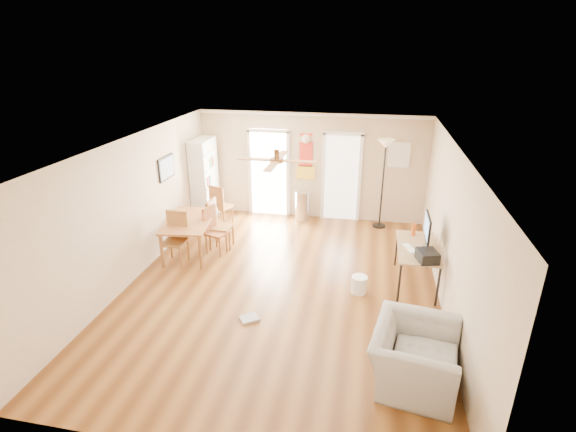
% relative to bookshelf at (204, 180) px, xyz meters
% --- Properties ---
extents(floor, '(7.00, 7.00, 0.00)m').
position_rel_bookshelf_xyz_m(floor, '(2.53, -2.89, -1.00)').
color(floor, brown).
rests_on(floor, ground).
extents(ceiling, '(5.50, 7.00, 0.00)m').
position_rel_bookshelf_xyz_m(ceiling, '(2.53, -2.89, 1.60)').
color(ceiling, silver).
rests_on(ceiling, floor).
extents(wall_back, '(5.50, 0.04, 2.60)m').
position_rel_bookshelf_xyz_m(wall_back, '(2.53, 0.61, 0.30)').
color(wall_back, beige).
rests_on(wall_back, floor).
extents(wall_front, '(5.50, 0.04, 2.60)m').
position_rel_bookshelf_xyz_m(wall_front, '(2.53, -6.39, 0.30)').
color(wall_front, beige).
rests_on(wall_front, floor).
extents(wall_left, '(0.04, 7.00, 2.60)m').
position_rel_bookshelf_xyz_m(wall_left, '(-0.22, -2.89, 0.30)').
color(wall_left, beige).
rests_on(wall_left, floor).
extents(wall_right, '(0.04, 7.00, 2.60)m').
position_rel_bookshelf_xyz_m(wall_right, '(5.28, -2.89, 0.30)').
color(wall_right, beige).
rests_on(wall_right, floor).
extents(crown_molding, '(5.50, 7.00, 0.08)m').
position_rel_bookshelf_xyz_m(crown_molding, '(2.53, -2.89, 1.56)').
color(crown_molding, white).
rests_on(crown_molding, wall_back).
extents(kitchen_doorway, '(0.90, 0.10, 2.10)m').
position_rel_bookshelf_xyz_m(kitchen_doorway, '(1.48, 0.59, 0.05)').
color(kitchen_doorway, white).
rests_on(kitchen_doorway, wall_back).
extents(bathroom_doorway, '(0.80, 0.10, 2.10)m').
position_rel_bookshelf_xyz_m(bathroom_doorway, '(3.28, 0.59, 0.05)').
color(bathroom_doorway, white).
rests_on(bathroom_doorway, wall_back).
extents(wall_decal, '(0.46, 0.03, 1.10)m').
position_rel_bookshelf_xyz_m(wall_decal, '(2.40, 0.59, 0.55)').
color(wall_decal, red).
rests_on(wall_decal, wall_back).
extents(ac_grille, '(0.50, 0.04, 0.60)m').
position_rel_bookshelf_xyz_m(ac_grille, '(4.58, 0.58, 0.70)').
color(ac_grille, white).
rests_on(ac_grille, wall_back).
extents(framed_poster, '(0.04, 0.66, 0.48)m').
position_rel_bookshelf_xyz_m(framed_poster, '(-0.20, -1.49, 0.70)').
color(framed_poster, black).
rests_on(framed_poster, wall_left).
extents(ceiling_fan, '(1.24, 1.24, 0.20)m').
position_rel_bookshelf_xyz_m(ceiling_fan, '(2.53, -3.19, 1.43)').
color(ceiling_fan, '#593819').
rests_on(ceiling_fan, ceiling).
extents(bookshelf, '(0.51, 0.94, 2.00)m').
position_rel_bookshelf_xyz_m(bookshelf, '(0.00, 0.00, 0.00)').
color(bookshelf, silver).
rests_on(bookshelf, floor).
extents(dining_table, '(1.07, 1.58, 0.74)m').
position_rel_bookshelf_xyz_m(dining_table, '(0.38, -1.89, -0.63)').
color(dining_table, '#A97136').
rests_on(dining_table, floor).
extents(dining_chair_right_a, '(0.46, 0.46, 1.05)m').
position_rel_bookshelf_xyz_m(dining_chair_right_a, '(0.93, -1.53, -0.47)').
color(dining_chair_right_a, '#9C6132').
rests_on(dining_chair_right_a, floor).
extents(dining_chair_right_b, '(0.50, 0.50, 0.98)m').
position_rel_bookshelf_xyz_m(dining_chair_right_b, '(0.93, -1.76, -0.51)').
color(dining_chair_right_b, '#A85F36').
rests_on(dining_chair_right_b, floor).
extents(dining_chair_near, '(0.43, 0.43, 1.04)m').
position_rel_bookshelf_xyz_m(dining_chair_near, '(0.27, -2.40, -0.48)').
color(dining_chair_near, '#A87236').
rests_on(dining_chair_near, floor).
extents(dining_chair_far, '(0.51, 0.51, 0.99)m').
position_rel_bookshelf_xyz_m(dining_chair_far, '(0.51, -0.27, -0.51)').
color(dining_chair_far, '#A16534').
rests_on(dining_chair_far, floor).
extents(trash_can, '(0.42, 0.42, 0.75)m').
position_rel_bookshelf_xyz_m(trash_can, '(2.37, 0.30, -0.63)').
color(trash_can, '#B3B3B5').
rests_on(trash_can, floor).
extents(torchiere_lamp, '(0.51, 0.51, 2.11)m').
position_rel_bookshelf_xyz_m(torchiere_lamp, '(4.26, 0.27, 0.05)').
color(torchiere_lamp, black).
rests_on(torchiere_lamp, floor).
extents(computer_desk, '(0.70, 1.40, 0.75)m').
position_rel_bookshelf_xyz_m(computer_desk, '(4.88, -2.31, -0.62)').
color(computer_desk, '#A28558').
rests_on(computer_desk, floor).
extents(imac, '(0.12, 0.65, 0.60)m').
position_rel_bookshelf_xyz_m(imac, '(5.00, -2.30, 0.05)').
color(imac, black).
rests_on(imac, computer_desk).
extents(keyboard, '(0.23, 0.38, 0.01)m').
position_rel_bookshelf_xyz_m(keyboard, '(4.73, -2.41, -0.24)').
color(keyboard, white).
rests_on(keyboard, computer_desk).
extents(printer, '(0.39, 0.42, 0.18)m').
position_rel_bookshelf_xyz_m(printer, '(4.98, -2.83, -0.16)').
color(printer, black).
rests_on(printer, computer_desk).
extents(orange_bottle, '(0.08, 0.08, 0.23)m').
position_rel_bookshelf_xyz_m(orange_bottle, '(4.83, -1.81, -0.13)').
color(orange_bottle, '#CC5012').
rests_on(orange_bottle, computer_desk).
extents(wastebasket_a, '(0.35, 0.35, 0.32)m').
position_rel_bookshelf_xyz_m(wastebasket_a, '(3.91, -2.81, -0.84)').
color(wastebasket_a, white).
rests_on(wastebasket_a, floor).
extents(floor_cloth, '(0.36, 0.35, 0.04)m').
position_rel_bookshelf_xyz_m(floor_cloth, '(2.23, -3.96, -0.98)').
color(floor_cloth, '#A3A49E').
rests_on(floor_cloth, floor).
extents(armchair, '(1.24, 1.36, 0.78)m').
position_rel_bookshelf_xyz_m(armchair, '(4.68, -4.84, -0.61)').
color(armchair, '#A3A29E').
rests_on(armchair, floor).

